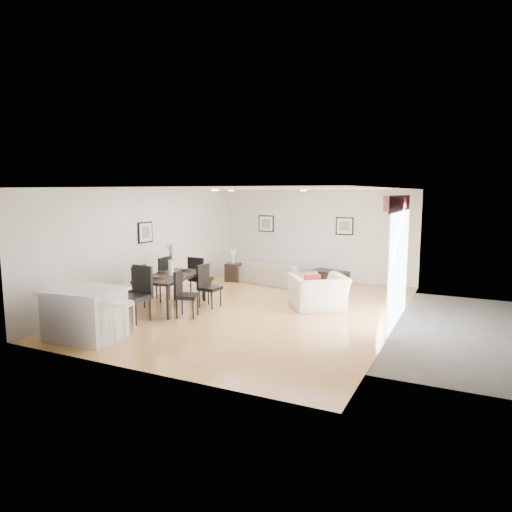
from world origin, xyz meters
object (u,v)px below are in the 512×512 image
at_px(sofa, 277,273).
at_px(coffee_table, 329,278).
at_px(side_table, 233,272).
at_px(kitchen_island, 85,314).
at_px(dining_table, 171,278).
at_px(bar_stool, 124,308).
at_px(dining_chair_foot, 199,275).
at_px(dining_chair_efar, 207,283).
at_px(dining_chair_wfar, 161,276).
at_px(dining_chair_head, 139,290).
at_px(armchair, 318,292).
at_px(dining_chair_enear, 183,291).
at_px(dining_chair_wnear, 136,285).

relative_size(sofa, coffee_table, 2.19).
height_order(side_table, kitchen_island, kitchen_island).
xyz_separation_m(dining_table, bar_stool, (0.82, -2.49, -0.02)).
distance_m(coffee_table, kitchen_island, 7.10).
height_order(dining_table, dining_chair_foot, dining_chair_foot).
height_order(dining_chair_efar, dining_chair_foot, dining_chair_foot).
xyz_separation_m(dining_chair_wfar, dining_chair_head, (0.65, -1.59, 0.03)).
bearing_deg(dining_chair_efar, dining_chair_wfar, 94.51).
bearing_deg(armchair, dining_chair_enear, 0.78).
bearing_deg(dining_chair_wfar, dining_chair_wnear, -2.37).
relative_size(sofa, dining_chair_foot, 2.14).
height_order(dining_chair_wfar, bar_stool, dining_chair_wfar).
bearing_deg(dining_chair_foot, armchair, -172.87).
height_order(dining_chair_enear, dining_chair_efar, dining_chair_enear).
bearing_deg(sofa, bar_stool, 100.26).
bearing_deg(dining_chair_head, armchair, 44.16).
distance_m(dining_chair_wnear, side_table, 3.90).
xyz_separation_m(sofa, dining_chair_wnear, (-1.74, -3.99, 0.24)).
bearing_deg(sofa, dining_chair_efar, 94.65).
bearing_deg(dining_table, dining_chair_wfar, 137.85).
relative_size(dining_table, dining_chair_wfar, 1.78).
height_order(dining_chair_head, kitchen_island, dining_chair_head).
xyz_separation_m(dining_chair_efar, kitchen_island, (-0.74, -2.95, -0.08)).
xyz_separation_m(dining_chair_foot, coffee_table, (2.47, 3.00, -0.38)).
xyz_separation_m(armchair, kitchen_island, (-3.12, -3.85, 0.08)).
height_order(sofa, armchair, armchair).
relative_size(sofa, dining_table, 1.15).
bearing_deg(dining_chair_wnear, sofa, 155.85).
distance_m(armchair, dining_chair_wnear, 4.12).
xyz_separation_m(dining_chair_wnear, dining_chair_wfar, (0.01, 0.92, 0.04)).
relative_size(sofa, dining_chair_efar, 2.26).
bearing_deg(dining_chair_efar, bar_stool, -172.32).
bearing_deg(kitchen_island, dining_chair_wfar, 95.39).
relative_size(dining_chair_wfar, dining_chair_enear, 1.09).
relative_size(dining_table, dining_chair_efar, 1.97).
distance_m(dining_chair_wnear, dining_chair_enear, 1.30).
height_order(armchair, dining_chair_foot, dining_chair_foot).
distance_m(dining_chair_head, kitchen_island, 1.37).
height_order(dining_chair_efar, kitchen_island, dining_chair_efar).
height_order(armchair, dining_chair_wnear, dining_chair_wnear).
xyz_separation_m(dining_table, dining_chair_efar, (0.65, 0.47, -0.14)).
bearing_deg(side_table, coffee_table, 15.00).
distance_m(side_table, bar_stool, 6.00).
relative_size(dining_chair_enear, dining_chair_foot, 0.96).
height_order(dining_chair_foot, kitchen_island, dining_chair_foot).
xyz_separation_m(dining_table, dining_chair_foot, (-0.00, 1.14, -0.11)).
relative_size(dining_chair_enear, kitchen_island, 0.71).
height_order(armchair, side_table, armchair).
xyz_separation_m(dining_chair_enear, kitchen_island, (-0.74, -2.00, -0.09)).
relative_size(dining_chair_enear, dining_chair_efar, 1.01).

